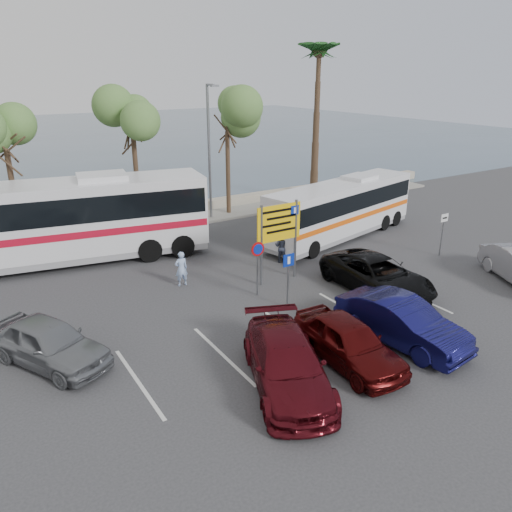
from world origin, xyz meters
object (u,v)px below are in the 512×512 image
suv_black (377,275)px  coach_bus_right (341,211)px  car_silver_a (48,343)px  pedestrian_far (282,247)px  car_maroon (287,364)px  direction_sign (279,229)px  street_lamp_right (210,146)px  pedestrian_near (181,269)px  coach_bus_left (62,224)px  car_red (348,342)px  car_blue (401,322)px

suv_black → coach_bus_right: bearing=63.1°
car_silver_a → pedestrian_far: pedestrian_far is taller
car_maroon → suv_black: suv_black is taller
direction_sign → car_silver_a: size_ratio=0.82×
street_lamp_right → pedestrian_far: 9.34m
street_lamp_right → suv_black: size_ratio=1.49×
direction_sign → coach_bus_right: direction_sign is taller
street_lamp_right → suv_black: (0.91, -13.46, -3.85)m
direction_sign → pedestrian_near: (-3.87, 1.80, -1.65)m
coach_bus_left → car_red: size_ratio=3.19×
car_red → suv_black: suv_black is taller
direction_sign → coach_bus_left: size_ratio=0.26×
coach_bus_right → pedestrian_far: (-5.03, -1.49, -0.74)m
direction_sign → pedestrian_far: (1.47, 1.81, -1.64)m
car_blue → suv_black: size_ratio=0.89×
direction_sign → car_maroon: direction_sign is taller
coach_bus_right → direction_sign: bearing=-153.0°
direction_sign → coach_bus_right: (6.50, 3.30, -0.90)m
car_red → pedestrian_far: bearing=71.0°
coach_bus_left → pedestrian_near: 6.70m
car_blue → suv_black: (2.40, 3.56, -0.04)m
pedestrian_far → street_lamp_right: bearing=-34.0°
pedestrian_far → direction_sign: bearing=110.6°
car_maroon → suv_black: size_ratio=0.95×
coach_bus_right → pedestrian_far: 5.30m
direction_sign → pedestrian_near: direction_sign is taller
pedestrian_near → suv_black: bearing=147.1°
coach_bus_left → car_maroon: (3.21, -14.00, -1.23)m
car_blue → pedestrian_near: car_blue is taller
direction_sign → car_maroon: size_ratio=0.71×
car_silver_a → suv_black: 12.99m
coach_bus_left → pedestrian_far: coach_bus_left is taller
street_lamp_right → car_silver_a: 17.41m
car_silver_a → pedestrian_near: 7.06m
car_maroon → coach_bus_right: bearing=65.0°
suv_black → pedestrian_near: pedestrian_near is taller
street_lamp_right → direction_sign: 10.73m
coach_bus_left → pedestrian_near: (3.63, -5.50, -1.19)m
suv_black → car_red: bearing=-141.2°
car_blue → pedestrian_near: 9.56m
car_maroon → pedestrian_far: (5.76, 8.51, 0.05)m
car_maroon → car_red: size_ratio=1.17×
street_lamp_right → car_maroon: bearing=-110.3°
direction_sign → car_maroon: bearing=-122.7°
direction_sign → coach_bus_right: size_ratio=0.33×
coach_bus_right → suv_black: (-3.59, -6.44, -0.79)m
car_blue → pedestrian_near: bearing=110.8°
car_red → car_maroon: bearing=-177.4°
street_lamp_right → pedestrian_near: bearing=-124.5°
car_maroon → car_blue: bearing=22.2°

